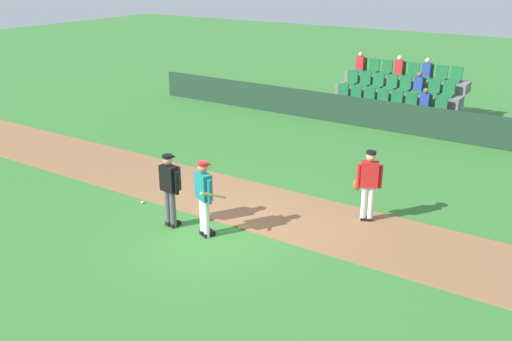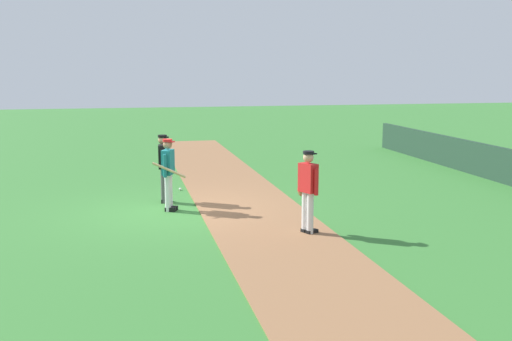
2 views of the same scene
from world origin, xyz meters
TOP-DOWN VIEW (x-y plane):
  - ground_plane at (0.00, 0.00)m, footprint 80.00×80.00m
  - infield_dirt_path at (0.00, 1.86)m, footprint 28.00×2.55m
  - dugout_fence at (0.00, 10.05)m, footprint 20.00×0.16m
  - stadium_bleachers at (0.00, 11.93)m, footprint 5.00×2.95m
  - batter_teal_jersey at (-0.02, -0.11)m, footprint 0.61×0.80m
  - umpire_home_plate at (-0.98, -0.15)m, footprint 0.59×0.33m
  - runner_red_jersey at (2.70, 2.56)m, footprint 0.65×0.41m
  - baseball at (-2.45, 0.39)m, footprint 0.07×0.07m

SIDE VIEW (x-z plane):
  - ground_plane at x=0.00m, z-range 0.00..0.00m
  - infield_dirt_path at x=0.00m, z-range 0.00..0.03m
  - baseball at x=-2.45m, z-range 0.00..0.07m
  - dugout_fence at x=0.00m, z-range 0.00..1.07m
  - stadium_bleachers at x=0.00m, z-range -0.52..1.78m
  - runner_red_jersey at x=2.70m, z-range 0.08..1.84m
  - batter_teal_jersey at x=-0.02m, z-range 0.09..1.85m
  - umpire_home_plate at x=-0.98m, z-range 0.12..1.88m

